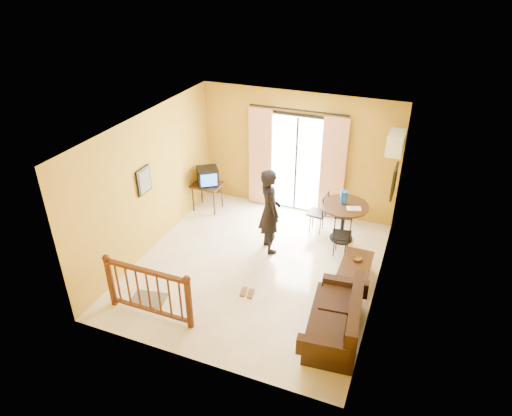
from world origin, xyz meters
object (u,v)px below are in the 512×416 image
at_px(television, 208,176).
at_px(sofa, 338,321).
at_px(standing_person, 270,211).
at_px(dining_table, 344,212).
at_px(coffee_table, 355,269).

relative_size(television, sofa, 0.35).
bearing_deg(television, standing_person, -63.55).
relative_size(dining_table, standing_person, 0.56).
bearing_deg(sofa, television, 136.29).
relative_size(dining_table, coffee_table, 1.05).
height_order(coffee_table, standing_person, standing_person).
distance_m(sofa, standing_person, 2.69).
height_order(coffee_table, sofa, sofa).
xyz_separation_m(television, dining_table, (3.18, -0.11, -0.20)).
xyz_separation_m(sofa, standing_person, (-1.84, 1.88, 0.59)).
xyz_separation_m(television, standing_person, (1.88, -1.03, 0.03)).
distance_m(coffee_table, sofa, 1.47).
height_order(television, sofa, television).
bearing_deg(sofa, standing_person, 128.63).
bearing_deg(dining_table, sofa, -79.16).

